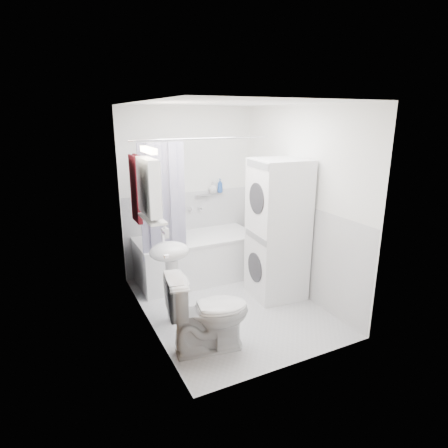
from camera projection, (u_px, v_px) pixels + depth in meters
name	position (u px, v px, depth m)	size (l,w,h in m)	color
floor	(229.00, 305.00, 4.66)	(2.60, 2.60, 0.00)	#BABBBF
room_walls	(230.00, 187.00, 4.25)	(2.60, 2.60, 2.60)	white
wainscot	(219.00, 252.00, 4.75)	(1.98, 2.58, 2.58)	white
door	(166.00, 256.00, 3.51)	(0.05, 2.00, 2.00)	brown
bathtub	(196.00, 255.00, 5.33)	(1.67, 0.79, 0.63)	white
tub_spout	(199.00, 208.00, 5.53)	(0.04, 0.04, 0.12)	silver
curtain_rod	(204.00, 138.00, 4.58)	(0.02, 0.02, 1.85)	silver
shower_curtain	(163.00, 203.00, 4.56)	(0.55, 0.02, 1.45)	#181449
sink	(170.00, 264.00, 4.11)	(0.44, 0.37, 1.04)	white
medicine_cabinet	(149.00, 185.00, 3.93)	(0.13, 0.50, 0.71)	white
shelf	(152.00, 219.00, 4.04)	(0.18, 0.54, 0.03)	silver
shower_caddy	(203.00, 195.00, 5.49)	(0.22, 0.06, 0.02)	silver
towel	(135.00, 188.00, 4.36)	(0.07, 0.33, 0.80)	#600E14
washer_dryer	(277.00, 230.00, 4.71)	(0.69, 0.68, 1.77)	white
toilet	(208.00, 313.00, 3.69)	(0.46, 0.82, 0.81)	white
soap_pump	(165.00, 235.00, 4.31)	(0.08, 0.17, 0.08)	gray
shelf_bottle	(156.00, 218.00, 3.89)	(0.07, 0.18, 0.07)	gray
shelf_cup	(149.00, 211.00, 4.12)	(0.10, 0.09, 0.10)	gray
shampoo_a	(213.00, 189.00, 5.54)	(0.13, 0.17, 0.13)	gray
shampoo_b	(220.00, 190.00, 5.60)	(0.08, 0.21, 0.08)	#27509E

